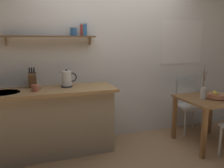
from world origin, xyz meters
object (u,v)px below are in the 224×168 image
(fruit_bowl, at_px, (217,96))
(electric_kettle, at_px, (67,79))
(dining_chair_far, at_px, (188,102))
(twig_vase, at_px, (203,93))
(knife_block, at_px, (32,80))
(coffee_mug_by_sink, at_px, (35,88))
(dining_table, at_px, (209,106))

(fruit_bowl, xyz_separation_m, electric_kettle, (-2.08, 0.60, 0.27))
(dining_chair_far, xyz_separation_m, fruit_bowl, (-0.00, -0.64, 0.27))
(dining_chair_far, xyz_separation_m, twig_vase, (-0.21, -0.60, 0.32))
(twig_vase, height_order, electric_kettle, twig_vase)
(electric_kettle, xyz_separation_m, knife_block, (-0.46, 0.10, -0.00))
(fruit_bowl, distance_m, coffee_mug_by_sink, 2.56)
(fruit_bowl, xyz_separation_m, coffee_mug_by_sink, (-2.51, 0.44, 0.20))
(dining_table, relative_size, electric_kettle, 3.22)
(electric_kettle, distance_m, coffee_mug_by_sink, 0.46)
(dining_chair_far, height_order, electric_kettle, electric_kettle)
(dining_chair_far, height_order, knife_block, knife_block)
(twig_vase, height_order, knife_block, twig_vase)
(coffee_mug_by_sink, bearing_deg, knife_block, 96.19)
(dining_chair_far, relative_size, knife_block, 3.16)
(knife_block, bearing_deg, dining_table, -14.37)
(dining_table, height_order, dining_chair_far, dining_chair_far)
(dining_table, xyz_separation_m, fruit_bowl, (0.07, -0.06, 0.17))
(electric_kettle, bearing_deg, dining_chair_far, 1.06)
(dining_table, xyz_separation_m, knife_block, (-2.46, 0.63, 0.44))
(fruit_bowl, distance_m, electric_kettle, 2.18)
(dining_table, relative_size, fruit_bowl, 3.02)
(dining_table, bearing_deg, twig_vase, -170.01)
(dining_chair_far, bearing_deg, coffee_mug_by_sink, -175.51)
(electric_kettle, height_order, coffee_mug_by_sink, electric_kettle)
(fruit_bowl, distance_m, twig_vase, 0.22)
(dining_table, distance_m, fruit_bowl, 0.20)
(dining_table, bearing_deg, fruit_bowl, -40.04)
(dining_table, distance_m, electric_kettle, 2.12)
(coffee_mug_by_sink, bearing_deg, electric_kettle, 20.36)
(dining_table, xyz_separation_m, twig_vase, (-0.14, -0.02, 0.22))
(twig_vase, bearing_deg, fruit_bowl, -10.34)
(dining_table, relative_size, knife_block, 2.83)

